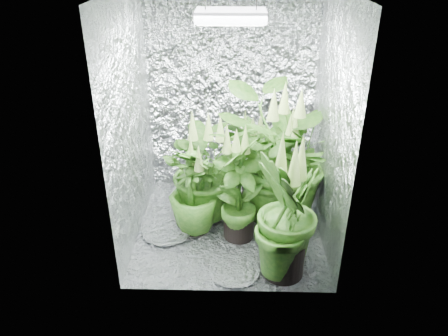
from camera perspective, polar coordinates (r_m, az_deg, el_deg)
ground at (r=3.98m, az=0.70°, el=-7.75°), size 1.60×1.60×0.00m
walls at (r=3.49m, az=0.80°, el=5.71°), size 1.62×1.62×2.00m
grow_lamp at (r=3.27m, az=0.90°, el=19.23°), size 0.50×0.30×0.22m
plant_a at (r=3.89m, az=-2.16°, el=-0.11°), size 1.09×1.09×1.04m
plant_b at (r=4.27m, az=4.09°, el=1.01°), size 0.58×0.58×0.87m
plant_c at (r=4.11m, az=7.18°, el=0.71°), size 0.56×0.56×0.99m
plant_d at (r=3.76m, az=-3.96°, el=-3.02°), size 0.61×0.61×0.87m
plant_e at (r=3.80m, az=7.28°, el=1.13°), size 1.15×1.15×1.30m
plant_f at (r=3.61m, az=2.04°, el=-2.67°), size 0.70×0.70×1.04m
plant_g at (r=3.22m, az=8.18°, el=-6.37°), size 0.65×0.65×1.14m
circulation_fan at (r=4.20m, az=8.80°, el=-3.36°), size 0.16×0.34×0.39m
plant_label at (r=3.33m, az=9.17°, el=-9.80°), size 0.05×0.05×0.08m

